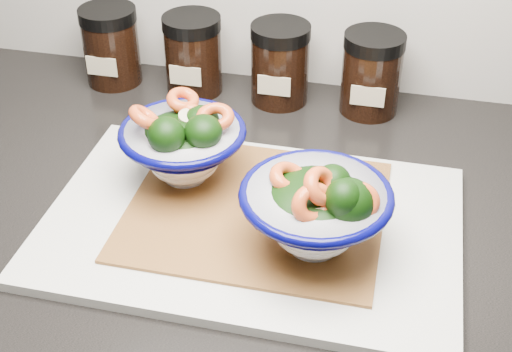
% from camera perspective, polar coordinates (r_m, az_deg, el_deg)
% --- Properties ---
extents(countertop, '(3.50, 0.60, 0.04)m').
position_cam_1_polar(countertop, '(0.87, -9.80, -1.77)').
color(countertop, black).
rests_on(countertop, cabinet).
extents(cutting_board, '(0.45, 0.30, 0.01)m').
position_cam_1_polar(cutting_board, '(0.78, -0.37, -3.90)').
color(cutting_board, silver).
rests_on(cutting_board, countertop).
extents(bamboo_mat, '(0.28, 0.24, 0.00)m').
position_cam_1_polar(bamboo_mat, '(0.79, 0.00, -2.69)').
color(bamboo_mat, '#A46B31').
rests_on(bamboo_mat, cutting_board).
extents(bowl_left, '(0.15, 0.15, 0.11)m').
position_cam_1_polar(bowl_left, '(0.82, -5.79, 2.61)').
color(bowl_left, white).
rests_on(bowl_left, bamboo_mat).
extents(bowl_right, '(0.15, 0.15, 0.12)m').
position_cam_1_polar(bowl_right, '(0.71, 5.02, -2.69)').
color(bowl_right, white).
rests_on(bowl_right, bamboo_mat).
extents(spice_jar_a, '(0.08, 0.08, 0.11)m').
position_cam_1_polar(spice_jar_a, '(1.06, -11.52, 10.19)').
color(spice_jar_a, black).
rests_on(spice_jar_a, countertop).
extents(spice_jar_b, '(0.08, 0.08, 0.11)m').
position_cam_1_polar(spice_jar_b, '(1.02, -5.06, 9.68)').
color(spice_jar_b, black).
rests_on(spice_jar_b, countertop).
extents(spice_jar_c, '(0.08, 0.08, 0.11)m').
position_cam_1_polar(spice_jar_c, '(0.99, 1.93, 8.98)').
color(spice_jar_c, black).
rests_on(spice_jar_c, countertop).
extents(spice_jar_d, '(0.08, 0.08, 0.11)m').
position_cam_1_polar(spice_jar_d, '(0.98, 9.22, 8.12)').
color(spice_jar_d, black).
rests_on(spice_jar_d, countertop).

